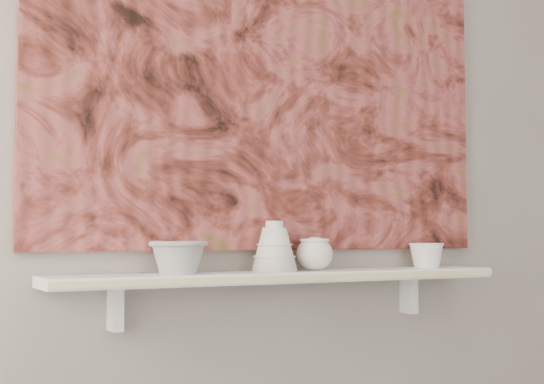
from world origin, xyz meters
TOP-DOWN VIEW (x-y plane):
  - wall_back at (0.00, 1.60)m, footprint 3.60×0.00m
  - shelf at (0.00, 1.51)m, footprint 1.40×0.18m
  - shelf_stripe at (0.00, 1.41)m, footprint 1.40×0.01m
  - bracket_left at (-0.49, 1.57)m, footprint 0.03×0.06m
  - bracket_right at (0.49, 1.57)m, footprint 0.03×0.06m
  - painting at (0.00, 1.59)m, footprint 1.50×0.02m
  - house_motif at (0.45, 1.57)m, footprint 0.09×0.00m
  - bowl_grey at (-0.34, 1.51)m, footprint 0.20×0.20m
  - cup_cream at (0.09, 1.51)m, footprint 0.11×0.11m
  - bell_vessel at (-0.04, 1.51)m, footprint 0.15×0.15m
  - bowl_white at (0.51, 1.51)m, footprint 0.12×0.12m

SIDE VIEW (x-z plane):
  - bracket_left at x=-0.49m, z-range 0.78..0.90m
  - bracket_right at x=0.49m, z-range 0.78..0.90m
  - shelf at x=0.00m, z-range 0.90..0.93m
  - shelf_stripe at x=0.00m, z-range 0.91..0.92m
  - bowl_white at x=0.51m, z-range 0.93..1.01m
  - bowl_grey at x=-0.34m, z-range 0.93..1.02m
  - cup_cream at x=0.09m, z-range 0.93..1.03m
  - bell_vessel at x=-0.04m, z-range 0.93..1.08m
  - house_motif at x=0.45m, z-range 1.19..1.27m
  - wall_back at x=0.00m, z-range -0.45..3.15m
  - painting at x=0.00m, z-range 0.99..2.09m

